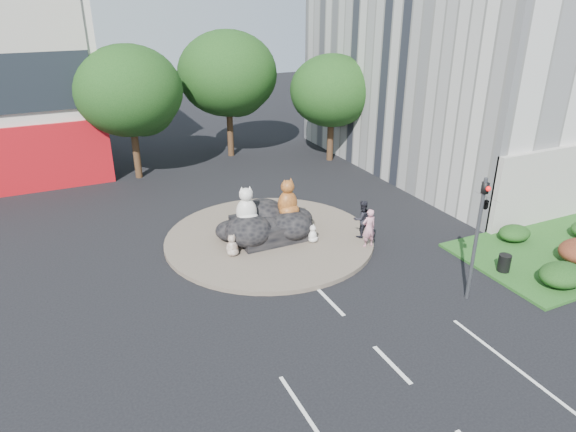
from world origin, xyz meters
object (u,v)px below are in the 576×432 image
object	(u,v)px
cat_tabby	(288,197)
kitten_white	(313,233)
litter_bin	(504,263)
cat_white	(246,205)
pedestrian_pink	(369,228)
kitten_calico	(232,244)
pedestrian_dark	(362,219)

from	to	relation	value
cat_tabby	kitten_white	world-z (taller)	cat_tabby
kitten_white	litter_bin	world-z (taller)	kitten_white
cat_white	pedestrian_pink	size ratio (longest dim) A/B	1.00
kitten_calico	kitten_white	size ratio (longest dim) A/B	1.15
kitten_white	pedestrian_dark	xyz separation A→B (m)	(2.38, -0.52, 0.49)
pedestrian_pink	litter_bin	size ratio (longest dim) A/B	2.47
cat_tabby	pedestrian_pink	xyz separation A→B (m)	(2.73, -2.93, -0.92)
cat_white	kitten_calico	size ratio (longest dim) A/B	1.83
cat_white	litter_bin	xyz separation A→B (m)	(8.90, -7.17, -1.54)
kitten_calico	litter_bin	distance (m)	11.76
cat_tabby	pedestrian_pink	world-z (taller)	cat_tabby
cat_white	kitten_calico	xyz separation A→B (m)	(-1.12, -1.01, -1.32)
kitten_calico	pedestrian_pink	world-z (taller)	pedestrian_pink
pedestrian_pink	cat_tabby	bearing A→B (deg)	-45.67
cat_white	cat_tabby	size ratio (longest dim) A/B	0.98
cat_white	pedestrian_pink	bearing A→B (deg)	-18.43
kitten_calico	kitten_white	world-z (taller)	kitten_calico
cat_tabby	pedestrian_dark	xyz separation A→B (m)	(3.00, -1.94, -0.92)
pedestrian_pink	pedestrian_dark	bearing A→B (deg)	-104.02
pedestrian_dark	litter_bin	bearing A→B (deg)	129.30
cat_tabby	pedestrian_dark	bearing A→B (deg)	-43.17
kitten_white	kitten_calico	bearing A→B (deg)	133.20
cat_white	pedestrian_dark	distance (m)	5.54
litter_bin	cat_tabby	bearing A→B (deg)	133.20
pedestrian_pink	litter_bin	distance (m)	5.92
kitten_white	pedestrian_pink	world-z (taller)	pedestrian_pink
cat_white	pedestrian_pink	distance (m)	5.72
cat_tabby	pedestrian_dark	distance (m)	3.69
kitten_white	litter_bin	bearing A→B (deg)	-84.60
pedestrian_dark	kitten_calico	bearing A→B (deg)	-4.36
pedestrian_pink	pedestrian_dark	size ratio (longest dim) A/B	1.00
cat_tabby	kitten_white	bearing A→B (deg)	-76.53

